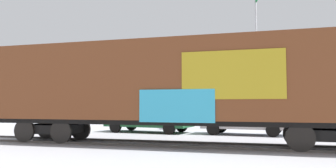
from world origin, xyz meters
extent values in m
plane|color=#B2B5BC|center=(0.00, 0.00, 0.00)|extent=(260.00, 260.00, 0.00)
cube|color=#4C4742|center=(-0.72, -0.72, 0.04)|extent=(59.99, 1.40, 0.08)
cube|color=#4C4742|center=(-0.69, 0.72, 0.04)|extent=(59.99, 1.40, 0.08)
cube|color=brown|center=(-0.71, 0.00, 2.39)|extent=(14.94, 3.28, 2.84)
cube|color=#2D2823|center=(-0.71, 0.00, 3.93)|extent=(14.14, 0.71, 0.24)
cube|color=#B2931E|center=(1.56, -1.54, 2.46)|extent=(3.27, 0.10, 1.56)
cube|color=#33A5CC|center=(-0.27, -1.51, 1.47)|extent=(2.58, 0.09, 1.10)
cube|color=black|center=(-0.71, 0.00, 0.87)|extent=(14.61, 1.94, 0.20)
cube|color=black|center=(-5.92, 0.11, 0.51)|extent=(2.13, 1.38, 0.36)
cylinder|color=black|center=(-6.79, -0.59, 0.46)|extent=(0.92, 0.14, 0.92)
cylinder|color=black|center=(-6.76, 0.85, 0.46)|extent=(0.92, 0.14, 0.92)
cylinder|color=black|center=(-5.09, -0.62, 0.46)|extent=(0.92, 0.14, 0.92)
cylinder|color=black|center=(-5.06, 0.81, 0.46)|extent=(0.92, 0.14, 0.92)
cube|color=black|center=(4.51, -0.11, 0.51)|extent=(2.13, 1.38, 0.36)
cylinder|color=black|center=(3.65, -0.81, 0.46)|extent=(0.92, 0.14, 0.92)
cylinder|color=black|center=(3.68, 0.62, 0.46)|extent=(0.92, 0.14, 0.92)
cylinder|color=silver|center=(2.37, 9.31, 4.34)|extent=(0.12, 0.12, 8.68)
cube|color=silver|center=(0.00, 70.72, 6.30)|extent=(129.80, 39.29, 12.60)
cube|color=#8C725B|center=(-33.09, 58.93, 14.18)|extent=(4.55, 4.45, 3.16)
cube|color=#8C725B|center=(-18.26, 58.93, 13.95)|extent=(6.05, 4.34, 2.71)
cone|color=#193D23|center=(1.28, 62.49, 14.33)|extent=(1.73, 1.73, 3.45)
cone|color=#193D23|center=(8.93, 64.05, 14.63)|extent=(2.03, 2.03, 4.07)
cone|color=#193D23|center=(-25.77, 59.49, 14.50)|extent=(1.90, 1.90, 3.80)
cube|color=#1E5933|center=(-3.45, 5.44, 0.64)|extent=(4.91, 2.53, 0.63)
cube|color=#2D333D|center=(-3.72, 5.48, 1.29)|extent=(2.27, 1.97, 0.67)
cylinder|color=black|center=(-1.75, 6.10, 0.32)|extent=(0.66, 0.31, 0.64)
cylinder|color=black|center=(-2.01, 4.33, 0.32)|extent=(0.66, 0.31, 0.64)
cylinder|color=black|center=(-4.90, 6.56, 0.32)|extent=(0.66, 0.31, 0.64)
cylinder|color=black|center=(-5.16, 4.79, 0.32)|extent=(0.66, 0.31, 0.64)
cube|color=#B7BABF|center=(1.73, 5.19, 0.66)|extent=(4.39, 2.30, 0.67)
cube|color=#2D333D|center=(1.64, 5.20, 1.31)|extent=(2.23, 1.85, 0.64)
cylinder|color=black|center=(3.25, 5.85, 0.32)|extent=(0.66, 0.30, 0.64)
cylinder|color=black|center=(3.04, 4.17, 0.32)|extent=(0.66, 0.30, 0.64)
cylinder|color=black|center=(0.42, 6.21, 0.32)|extent=(0.66, 0.30, 0.64)
cylinder|color=black|center=(0.21, 4.53, 0.32)|extent=(0.66, 0.30, 0.64)
camera|label=1|loc=(2.29, -12.35, 1.49)|focal=35.97mm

